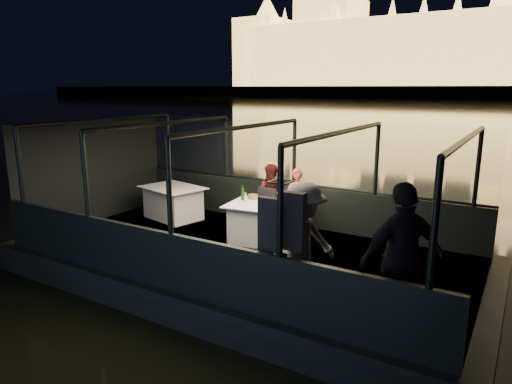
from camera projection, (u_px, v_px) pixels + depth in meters
The scene contains 27 objects.
river_water at pixel (505, 109), 75.35m from camera, with size 500.00×500.00×0.00m, color black.
boat_hull at pixel (245, 276), 8.63m from camera, with size 8.60×4.40×1.00m, color black.
boat_deck at pixel (245, 252), 8.52m from camera, with size 8.00×4.00×0.04m, color black.
gunwale_port at pixel (293, 205), 10.09m from camera, with size 8.00×0.08×0.90m, color black.
gunwale_starboard at pixel (172, 262), 6.75m from camera, with size 8.00×0.08×0.90m, color black.
cabin_glass_port at pixel (294, 153), 9.83m from camera, with size 8.00×0.02×1.40m, color #99B2B2, non-canonical shape.
cabin_glass_starboard at pixel (169, 187), 6.49m from camera, with size 8.00×0.02×1.40m, color #99B2B2, non-canonical shape.
cabin_roof_glass at pixel (244, 127), 8.01m from camera, with size 8.00×4.00×0.02m, color #99B2B2, non-canonical shape.
end_wall_fore at pixel (95, 171), 10.28m from camera, with size 0.02×4.00×2.30m, color black, non-canonical shape.
end_wall_aft at pixel (490, 224), 6.25m from camera, with size 0.02×4.00×2.30m, color black, non-canonical shape.
canopy_ribs at pixel (245, 191), 8.26m from camera, with size 8.00×4.00×2.30m, color black, non-canonical shape.
dining_table_central at pixel (265, 223), 8.91m from camera, with size 1.45×1.05×0.77m, color white.
dining_table_aft at pixel (173, 202), 10.55m from camera, with size 1.41×1.02×0.75m, color white.
chair_port_left at pixel (262, 211), 9.53m from camera, with size 0.43×0.43×0.91m, color black.
chair_port_right at pixel (290, 211), 9.58m from camera, with size 0.46×0.46×0.98m, color black.
coat_stand at pixel (280, 249), 6.02m from camera, with size 0.52×0.41×1.86m, color black, non-canonical shape.
person_woman_coral at pixel (297, 196), 9.56m from camera, with size 0.48×0.32×1.34m, color #CB5249.
person_man_maroon at pixel (273, 194), 9.78m from camera, with size 0.67×0.52×1.40m, color #3F1311.
passenger_stripe at pixel (302, 245), 6.30m from camera, with size 1.13×0.64×1.75m, color silver.
passenger_dark at pixel (402, 266), 5.56m from camera, with size 1.12×0.47×1.90m, color black.
wine_bottle at pixel (243, 193), 9.13m from camera, with size 0.07×0.07×0.30m, color black.
bread_basket at pixel (253, 197), 9.29m from camera, with size 0.22×0.22×0.09m, color brown.
amber_candle at pixel (272, 203), 8.83m from camera, with size 0.05×0.05×0.07m, color #FF933F.
plate_near at pixel (274, 205), 8.74m from camera, with size 0.23×0.23×0.01m, color silver.
plate_far at pixel (254, 198), 9.32m from camera, with size 0.22×0.22×0.01m, color white.
wine_glass_white at pixel (246, 197), 9.04m from camera, with size 0.06×0.06×0.17m, color silver, non-canonical shape.
wine_glass_red at pixel (278, 198), 8.98m from camera, with size 0.07×0.07×0.20m, color silver, non-canonical shape.
Camera 1 is at (4.35, -6.79, 3.48)m, focal length 32.00 mm.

